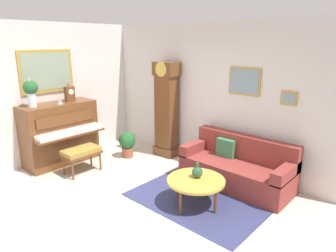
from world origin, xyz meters
name	(u,v)px	position (x,y,z in m)	size (l,w,h in m)	color
ground_plane	(117,210)	(0.00, 0.00, -0.05)	(6.40, 6.00, 0.10)	beige
wall_left	(30,95)	(-2.60, 0.01, 1.41)	(0.13, 4.90, 2.80)	silver
wall_back	(211,95)	(0.01, 2.40, 1.40)	(5.30, 0.13, 2.80)	silver
area_rug	(199,199)	(0.79, 1.04, 0.00)	(2.10, 1.50, 0.01)	navy
piano	(60,133)	(-2.23, 0.37, 0.63)	(0.87, 1.44, 1.25)	brown
piano_bench	(81,152)	(-1.48, 0.36, 0.41)	(0.42, 0.70, 0.48)	brown
grandfather_clock	(166,112)	(-0.94, 2.13, 0.96)	(0.52, 0.34, 2.03)	brown
couch	(237,167)	(0.95, 1.91, 0.31)	(1.90, 0.80, 0.84)	maroon
coffee_table	(196,181)	(0.84, 0.87, 0.40)	(0.88, 0.88, 0.43)	gold
mantel_clock	(70,93)	(-2.23, 0.65, 1.42)	(0.13, 0.18, 0.38)	brown
flower_vase	(31,90)	(-2.23, -0.12, 1.56)	(0.26, 0.26, 0.58)	silver
teacup	(60,103)	(-2.13, 0.36, 1.27)	(0.12, 0.12, 0.06)	#ADC6D6
green_jug	(197,172)	(0.81, 0.93, 0.51)	(0.17, 0.17, 0.24)	#234C33
potted_plant	(127,143)	(-1.46, 1.47, 0.32)	(0.36, 0.36, 0.56)	#935138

